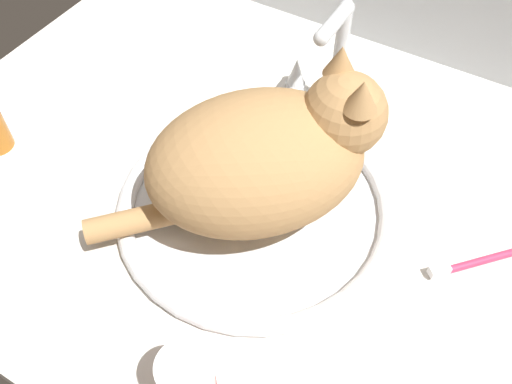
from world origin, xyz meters
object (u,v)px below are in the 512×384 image
at_px(faucet, 336,72).
at_px(toothbrush, 495,257).
at_px(sink_basin, 256,206).
at_px(cat, 270,155).
at_px(pill_bottle, 188,384).

height_order(faucet, toothbrush, faucet).
distance_m(sink_basin, cat, 0.10).
bearing_deg(sink_basin, faucet, 90.00).
relative_size(faucet, toothbrush, 1.25).
bearing_deg(cat, sink_basin, -133.18).
relative_size(cat, toothbrush, 2.26).
height_order(sink_basin, cat, cat).
distance_m(sink_basin, pill_bottle, 0.26).
xyz_separation_m(faucet, toothbrush, (0.30, -0.15, -0.06)).
bearing_deg(faucet, sink_basin, -90.00).
xyz_separation_m(sink_basin, faucet, (0.00, 0.23, 0.06)).
bearing_deg(pill_bottle, sink_basin, 104.95).
height_order(pill_bottle, toothbrush, pill_bottle).
relative_size(cat, pill_bottle, 3.73).
distance_m(sink_basin, toothbrush, 0.31).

